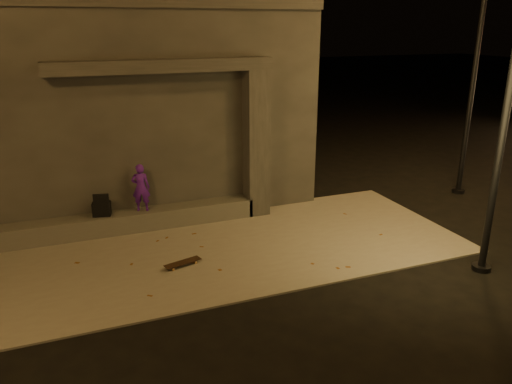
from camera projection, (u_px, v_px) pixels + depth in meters
name	position (u px, v px, depth m)	size (l,w,h in m)	color
ground	(244.00, 296.00, 8.97)	(120.00, 120.00, 0.00)	black
sidewalk	(212.00, 251.00, 10.73)	(11.00, 4.40, 0.04)	slate
building	(127.00, 103.00, 13.52)	(9.00, 5.10, 5.22)	#34312F
ledge	(129.00, 221.00, 11.68)	(6.00, 0.55, 0.45)	#57554F
column	(256.00, 144.00, 12.27)	(0.55, 0.55, 3.60)	#34312F
canopy	(162.00, 66.00, 10.94)	(5.00, 0.70, 0.28)	#34312F
skateboarder	(141.00, 188.00, 11.54)	(0.41, 0.27, 1.13)	#52189C
backpack	(102.00, 208.00, 11.35)	(0.44, 0.34, 0.55)	black
skateboard	(183.00, 263.00, 9.98)	(0.79, 0.39, 0.08)	black
street_lamp_2	(478.00, 44.00, 13.17)	(0.36, 0.36, 7.29)	black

